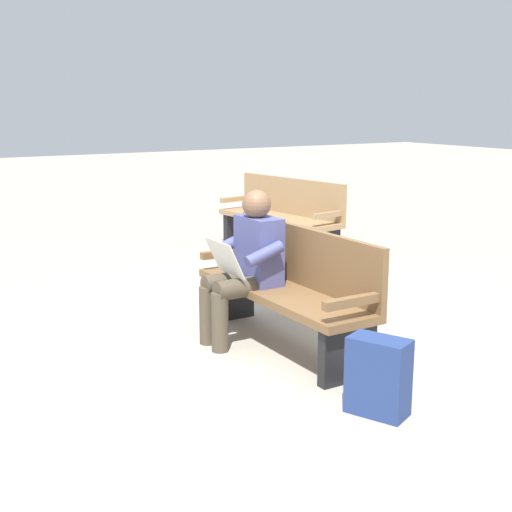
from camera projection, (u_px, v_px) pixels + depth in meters
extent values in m
plane|color=#A89E8E|center=(281.00, 346.00, 5.30)|extent=(40.00, 40.00, 0.00)
cube|color=brown|center=(282.00, 293.00, 5.21)|extent=(1.80, 0.48, 0.06)
cube|color=brown|center=(306.00, 257.00, 5.26)|extent=(1.80, 0.05, 0.45)
cube|color=brown|center=(354.00, 301.00, 4.47)|extent=(0.06, 0.48, 0.06)
cube|color=brown|center=(227.00, 253.00, 5.89)|extent=(0.06, 0.48, 0.06)
cube|color=black|center=(347.00, 354.00, 4.59)|extent=(0.08, 0.43, 0.39)
cube|color=black|center=(230.00, 297.00, 5.93)|extent=(0.08, 0.43, 0.39)
cube|color=#474C84|center=(259.00, 250.00, 5.33)|extent=(0.40, 0.22, 0.52)
sphere|color=brown|center=(257.00, 204.00, 5.24)|extent=(0.22, 0.22, 0.22)
cylinder|color=#4C4233|center=(242.00, 288.00, 5.19)|extent=(0.15, 0.42, 0.15)
cylinder|color=#4C4233|center=(229.00, 282.00, 5.36)|extent=(0.15, 0.42, 0.15)
cylinder|color=#4C4233|center=(220.00, 322.00, 5.15)|extent=(0.13, 0.13, 0.45)
cylinder|color=#4C4233|center=(208.00, 315.00, 5.32)|extent=(0.13, 0.13, 0.45)
cylinder|color=#474C84|center=(264.00, 254.00, 5.07)|extent=(0.09, 0.31, 0.18)
cylinder|color=#474C84|center=(232.00, 243.00, 5.47)|extent=(0.09, 0.31, 0.18)
cube|color=silver|center=(225.00, 258.00, 5.18)|extent=(0.40, 0.13, 0.27)
cube|color=navy|center=(378.00, 376.00, 4.11)|extent=(0.41, 0.33, 0.47)
cube|color=navy|center=(386.00, 381.00, 4.22)|extent=(0.24, 0.14, 0.21)
cube|color=#9E7A51|center=(279.00, 218.00, 8.55)|extent=(1.85, 0.76, 0.06)
cube|color=#9E7A51|center=(292.00, 196.00, 8.63)|extent=(1.79, 0.33, 0.45)
cube|color=#9E7A51|center=(329.00, 215.00, 7.89)|extent=(0.13, 0.48, 0.06)
cube|color=#9E7A51|center=(236.00, 199.00, 9.15)|extent=(0.13, 0.48, 0.06)
cube|color=black|center=(325.00, 246.00, 8.00)|extent=(0.15, 0.44, 0.39)
cube|color=black|center=(238.00, 228.00, 9.20)|extent=(0.15, 0.44, 0.39)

